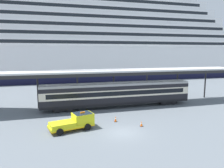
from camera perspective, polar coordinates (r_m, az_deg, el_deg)
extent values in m
plane|color=slate|center=(25.00, 2.99, -12.98)|extent=(400.00, 400.00, 0.00)
cube|color=black|center=(76.11, -24.64, 2.07)|extent=(177.45, 22.68, 3.23)
cube|color=white|center=(75.77, -24.89, 6.11)|extent=(177.45, 22.68, 7.53)
cube|color=white|center=(75.79, -25.14, 9.95)|extent=(163.25, 20.86, 2.65)
cube|color=black|center=(65.59, -26.68, 10.31)|extent=(156.15, 0.12, 0.95)
cube|color=white|center=(75.94, -25.27, 11.94)|extent=(156.72, 20.03, 2.65)
cube|color=black|center=(66.17, -26.77, 12.58)|extent=(149.91, 0.12, 0.95)
cube|color=white|center=(76.18, -25.40, 13.92)|extent=(150.19, 19.19, 2.65)
cube|color=black|center=(66.86, -26.85, 14.81)|extent=(143.66, 0.12, 0.95)
cube|color=white|center=(76.51, -25.53, 15.89)|extent=(143.66, 18.36, 2.65)
cube|color=black|center=(67.64, -26.94, 16.99)|extent=(137.42, 0.12, 0.95)
cube|color=white|center=(76.93, -25.66, 17.84)|extent=(137.13, 17.53, 2.65)
cube|color=black|center=(68.52, -27.02, 19.12)|extent=(131.17, 0.12, 0.95)
cube|color=white|center=(77.43, -25.79, 19.76)|extent=(130.60, 16.69, 2.65)
cube|color=silver|center=(35.44, 1.39, 3.62)|extent=(45.10, 5.04, 0.25)
cube|color=black|center=(33.18, 2.59, 2.62)|extent=(45.10, 0.20, 0.50)
cylinder|color=black|center=(36.57, -19.38, -1.65)|extent=(0.28, 0.28, 6.00)
cylinder|color=black|center=(36.66, -9.29, -1.25)|extent=(0.28, 0.28, 6.00)
cylinder|color=black|center=(37.85, 0.45, -0.83)|extent=(0.28, 0.28, 6.00)
cylinder|color=black|center=(40.06, 9.36, -0.42)|extent=(0.28, 0.28, 6.00)
cylinder|color=black|center=(43.13, 17.17, -0.06)|extent=(0.28, 0.28, 6.00)
cylinder|color=black|center=(46.88, 23.83, 0.25)|extent=(0.28, 0.28, 6.00)
cube|color=black|center=(35.81, 1.59, -4.88)|extent=(25.12, 2.80, 0.40)
cube|color=black|center=(35.66, 1.59, -3.87)|extent=(25.12, 2.80, 0.90)
cube|color=beige|center=(35.45, 1.60, -2.21)|extent=(25.12, 2.80, 1.20)
cube|color=black|center=(34.16, 2.27, -2.54)|extent=(23.11, 0.08, 0.72)
cube|color=black|center=(35.30, 1.61, -0.78)|extent=(25.12, 2.80, 0.60)
cube|color=#A0A0A0|center=(35.22, 1.61, -0.01)|extent=(25.12, 2.69, 0.36)
cube|color=black|center=(34.46, -13.05, -6.33)|extent=(3.20, 2.35, 0.50)
cylinder|color=black|center=(33.32, -14.52, -6.95)|extent=(0.84, 0.12, 0.84)
cylinder|color=black|center=(33.38, -11.41, -6.82)|extent=(0.84, 0.12, 0.84)
cube|color=black|center=(39.42, 14.31, -4.50)|extent=(3.20, 2.35, 0.50)
cylinder|color=black|center=(38.00, 14.00, -5.02)|extent=(0.84, 0.12, 0.84)
cylinder|color=black|center=(38.90, 16.32, -4.80)|extent=(0.84, 0.12, 0.84)
cube|color=yellow|center=(26.00, -10.92, -10.89)|extent=(5.53, 3.19, 0.36)
cube|color=#F2B20C|center=(26.05, -10.91, -11.16)|extent=(5.53, 3.21, 0.12)
cube|color=yellow|center=(26.23, -7.91, -8.96)|extent=(2.68, 2.41, 1.10)
cube|color=#19232D|center=(26.13, -7.93, -8.23)|extent=(2.46, 2.29, 0.44)
cube|color=orange|center=(26.05, -7.94, -7.64)|extent=(0.59, 0.33, 0.16)
cube|color=yellow|center=(25.61, -13.19, -10.42)|extent=(3.29, 2.56, 0.36)
cylinder|color=black|center=(27.48, -8.23, -10.15)|extent=(0.84, 0.44, 0.80)
cylinder|color=black|center=(25.72, -6.60, -11.44)|extent=(0.84, 0.44, 0.80)
cylinder|color=black|center=(26.55, -15.08, -11.04)|extent=(0.84, 0.44, 0.80)
cylinder|color=black|center=(24.73, -13.91, -12.48)|extent=(0.84, 0.44, 0.80)
cube|color=black|center=(27.17, 7.95, -11.21)|extent=(0.36, 0.36, 0.04)
cone|color=#EA590F|center=(27.06, 7.96, -10.54)|extent=(0.30, 0.30, 0.63)
cylinder|color=white|center=(27.05, 7.96, -10.48)|extent=(0.17, 0.17, 0.09)
cube|color=black|center=(28.61, 0.97, -10.10)|extent=(0.36, 0.36, 0.04)
cone|color=#EA590F|center=(28.49, 0.98, -9.37)|extent=(0.30, 0.30, 0.72)
cylinder|color=white|center=(28.48, 0.98, -9.31)|extent=(0.17, 0.17, 0.10)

